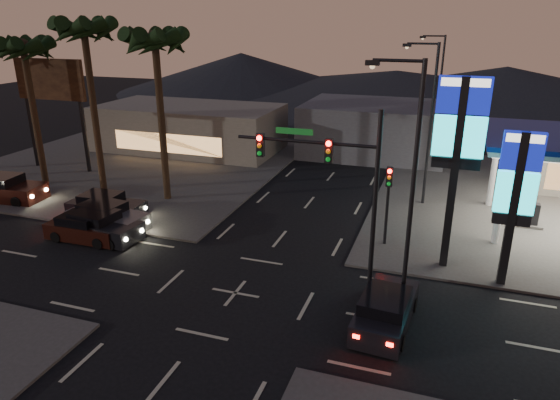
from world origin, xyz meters
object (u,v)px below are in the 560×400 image
(pylon_sign_short, at_px, (517,187))
(car_lane_a_front, at_px, (99,226))
(car_lane_b_rear, at_px, (4,189))
(traffic_signal_mast, at_px, (334,174))
(pylon_sign_tall, at_px, (459,137))
(car_lane_a_mid, at_px, (85,228))
(car_lane_b_front, at_px, (107,217))
(suv_station, at_px, (386,310))
(car_lane_b_mid, at_px, (106,207))

(pylon_sign_short, relative_size, car_lane_a_front, 1.45)
(car_lane_a_front, bearing_deg, car_lane_b_rear, 162.63)
(traffic_signal_mast, height_order, car_lane_b_rear, traffic_signal_mast)
(pylon_sign_tall, bearing_deg, traffic_signal_mast, -143.48)
(car_lane_a_front, relative_size, car_lane_a_mid, 1.12)
(car_lane_b_front, height_order, suv_station, car_lane_b_front)
(pylon_sign_tall, distance_m, pylon_sign_short, 3.20)
(traffic_signal_mast, distance_m, car_lane_a_mid, 14.45)
(pylon_sign_tall, xyz_separation_m, pylon_sign_short, (2.50, -1.00, -1.74))
(car_lane_b_front, xyz_separation_m, suv_station, (16.18, -4.50, -0.03))
(pylon_sign_tall, xyz_separation_m, car_lane_a_front, (-17.78, -2.56, -5.68))
(pylon_sign_short, xyz_separation_m, car_lane_b_rear, (-30.06, 1.50, -3.87))
(pylon_sign_short, height_order, car_lane_b_rear, pylon_sign_short)
(traffic_signal_mast, bearing_deg, car_lane_b_mid, 166.11)
(car_lane_a_front, bearing_deg, car_lane_b_front, 108.67)
(car_lane_b_mid, distance_m, car_lane_b_rear, 8.19)
(traffic_signal_mast, height_order, car_lane_b_mid, traffic_signal_mast)
(pylon_sign_tall, distance_m, car_lane_a_front, 18.84)
(car_lane_a_front, xyz_separation_m, car_lane_b_mid, (-1.60, 2.67, -0.01))
(car_lane_b_mid, relative_size, car_lane_b_rear, 0.87)
(pylon_sign_tall, bearing_deg, car_lane_a_front, -171.79)
(car_lane_a_front, height_order, car_lane_a_mid, car_lane_a_front)
(pylon_sign_tall, relative_size, car_lane_b_rear, 1.68)
(car_lane_b_front, xyz_separation_m, car_lane_b_rear, (-9.38, 1.86, 0.07))
(car_lane_b_front, distance_m, car_lane_b_mid, 1.90)
(car_lane_b_front, distance_m, car_lane_b_rear, 9.56)
(pylon_sign_short, relative_size, traffic_signal_mast, 0.88)
(pylon_sign_tall, xyz_separation_m, car_lane_b_mid, (-19.37, 0.11, -5.70))
(pylon_sign_short, height_order, car_lane_a_mid, pylon_sign_short)
(pylon_sign_short, bearing_deg, car_lane_b_front, -178.99)
(car_lane_b_mid, relative_size, suv_station, 1.03)
(pylon_sign_short, height_order, car_lane_a_front, pylon_sign_short)
(car_lane_a_mid, distance_m, car_lane_b_rear, 9.74)
(car_lane_a_front, bearing_deg, traffic_signal_mast, -4.16)
(traffic_signal_mast, distance_m, car_lane_a_front, 13.83)
(suv_station, bearing_deg, car_lane_a_front, 168.19)
(car_lane_a_front, xyz_separation_m, car_lane_b_front, (-0.40, 1.20, 0.01))
(pylon_sign_short, bearing_deg, car_lane_a_front, -175.59)
(pylon_sign_short, relative_size, car_lane_a_mid, 1.62)
(car_lane_a_mid, bearing_deg, car_lane_b_rear, 159.54)
(pylon_sign_tall, xyz_separation_m, car_lane_b_front, (-18.18, -1.36, -5.68))
(car_lane_b_front, relative_size, car_lane_b_rear, 0.91)
(pylon_sign_short, xyz_separation_m, car_lane_a_mid, (-20.93, -1.91, -4.01))
(car_lane_a_front, relative_size, suv_station, 1.07)
(car_lane_a_mid, height_order, car_lane_b_mid, car_lane_b_mid)
(car_lane_b_mid, bearing_deg, suv_station, -18.96)
(car_lane_a_mid, relative_size, car_lane_b_front, 0.89)
(suv_station, bearing_deg, traffic_signal_mast, 139.36)
(traffic_signal_mast, relative_size, suv_station, 1.77)
(pylon_sign_short, height_order, traffic_signal_mast, traffic_signal_mast)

